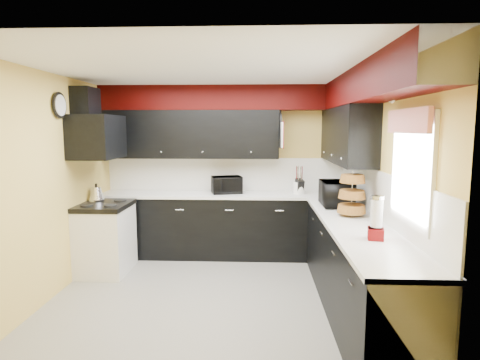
{
  "coord_description": "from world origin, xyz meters",
  "views": [
    {
      "loc": [
        0.49,
        -4.29,
        1.89
      ],
      "look_at": [
        0.28,
        0.63,
        1.25
      ],
      "focal_mm": 30.0,
      "sensor_mm": 36.0,
      "label": 1
    }
  ],
  "objects_px": {
    "microwave": "(337,194)",
    "knife_block": "(299,187)",
    "utensil_crock": "(299,188)",
    "toaster_oven": "(227,185)",
    "kettle": "(96,194)"
  },
  "relations": [
    {
      "from": "toaster_oven",
      "to": "microwave",
      "type": "relative_size",
      "value": 0.79
    },
    {
      "from": "utensil_crock",
      "to": "knife_block",
      "type": "xyz_separation_m",
      "value": [
        0.0,
        -0.01,
        0.02
      ]
    },
    {
      "from": "microwave",
      "to": "utensil_crock",
      "type": "distance_m",
      "value": 0.96
    },
    {
      "from": "microwave",
      "to": "utensil_crock",
      "type": "bearing_deg",
      "value": 22.37
    },
    {
      "from": "toaster_oven",
      "to": "microwave",
      "type": "xyz_separation_m",
      "value": [
        1.43,
        -0.9,
        0.03
      ]
    },
    {
      "from": "toaster_oven",
      "to": "knife_block",
      "type": "relative_size",
      "value": 2.0
    },
    {
      "from": "utensil_crock",
      "to": "knife_block",
      "type": "relative_size",
      "value": 0.81
    },
    {
      "from": "toaster_oven",
      "to": "microwave",
      "type": "bearing_deg",
      "value": -46.71
    },
    {
      "from": "knife_block",
      "to": "utensil_crock",
      "type": "bearing_deg",
      "value": 73.71
    },
    {
      "from": "knife_block",
      "to": "kettle",
      "type": "xyz_separation_m",
      "value": [
        -2.78,
        -0.54,
        -0.03
      ]
    },
    {
      "from": "microwave",
      "to": "kettle",
      "type": "distance_m",
      "value": 3.17
    },
    {
      "from": "microwave",
      "to": "kettle",
      "type": "xyz_separation_m",
      "value": [
        -3.15,
        0.33,
        -0.08
      ]
    },
    {
      "from": "toaster_oven",
      "to": "knife_block",
      "type": "xyz_separation_m",
      "value": [
        1.06,
        -0.02,
        -0.02
      ]
    },
    {
      "from": "microwave",
      "to": "knife_block",
      "type": "relative_size",
      "value": 2.54
    },
    {
      "from": "toaster_oven",
      "to": "microwave",
      "type": "distance_m",
      "value": 1.69
    }
  ]
}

